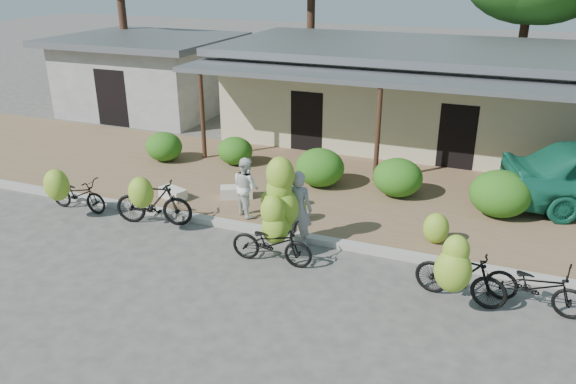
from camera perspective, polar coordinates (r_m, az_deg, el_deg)
name	(u,v)px	position (r m, az deg, el deg)	size (l,w,h in m)	color
ground	(302,290)	(11.21, 1.45, -9.90)	(100.00, 100.00, 0.00)	#494744
sidewalk	(365,196)	(15.47, 7.86, -0.39)	(60.00, 6.00, 0.12)	#896349
curb	(333,243)	(12.83, 4.55, -5.15)	(60.00, 0.25, 0.15)	#A8A399
shop_main	(409,92)	(20.56, 12.23, 9.88)	(13.00, 8.50, 3.35)	#B8B28B
shop_grey	(148,74)	(24.85, -14.07, 11.58)	(7.00, 6.00, 3.15)	#B0B0AA
hedge_0	(164,147)	(18.19, -12.49, 4.53)	(1.18, 1.06, 0.92)	#1E5313
hedge_1	(235,151)	(17.52, -5.40, 4.19)	(1.11, 1.00, 0.86)	#1E5313
hedge_2	(320,168)	(15.71, 3.25, 2.50)	(1.38, 1.24, 1.08)	#1E5313
hedge_3	(398,177)	(15.29, 11.08, 1.46)	(1.33, 1.20, 1.04)	#1E5313
hedge_4	(500,194)	(14.74, 20.75, -0.17)	(1.49, 1.34, 1.16)	#1E5313
bike_far_left	(73,192)	(15.26, -20.99, 0.00)	(1.70, 1.23, 1.34)	black
bike_left	(152,201)	(13.87, -13.69, -0.88)	(2.00, 1.37, 1.48)	black
bike_center	(276,221)	(11.97, -1.23, -2.97)	(1.82, 1.21, 2.22)	black
bike_right	(459,273)	(10.86, 16.95, -7.87)	(1.81, 1.32, 1.64)	black
bike_far_right	(536,286)	(11.39, 23.89, -8.73)	(1.87, 0.93, 0.94)	black
loose_banana_a	(270,201)	(14.04, -1.81, -0.97)	(0.49, 0.42, 0.61)	#A1C130
loose_banana_b	(297,210)	(13.62, 0.95, -1.80)	(0.47, 0.40, 0.58)	#A1C130
loose_banana_c	(436,228)	(12.96, 14.81, -3.58)	(0.57, 0.49, 0.72)	#A1C130
sack_near	(237,192)	(15.08, -5.25, -0.01)	(0.85, 0.40, 0.30)	white
sack_far	(173,193)	(15.28, -11.62, -0.13)	(0.75, 0.38, 0.28)	white
vendor	(298,209)	(12.42, 1.01, -1.78)	(0.66, 0.43, 1.81)	gray
bystander	(246,187)	(13.81, -4.28, 0.55)	(0.73, 0.57, 1.50)	silver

